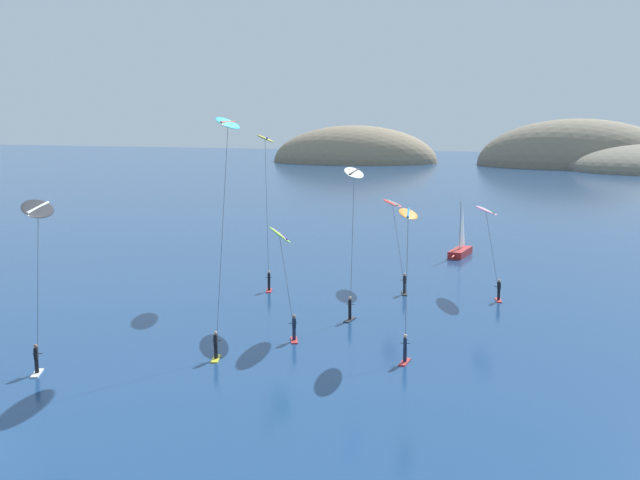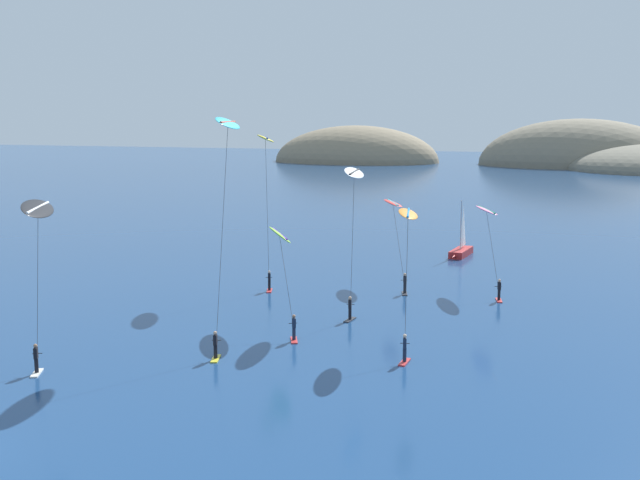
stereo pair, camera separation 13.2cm
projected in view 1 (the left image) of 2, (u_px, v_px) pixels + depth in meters
headland_island at (521, 165)px, 232.37m from camera, size 134.25×57.48×26.91m
sailboat_near at (460, 250)px, 81.53m from camera, size 1.74×5.94×5.70m
kitesurfer_orange at (408, 226)px, 49.56m from camera, size 2.44×7.98×8.39m
kitesurfer_cyan at (227, 138)px, 50.41m from camera, size 3.66×9.29×14.14m
kitesurfer_yellow at (265, 151)px, 66.16m from camera, size 3.50×5.71×12.68m
kitesurfer_white at (354, 183)px, 56.41m from camera, size 2.40×5.94×10.59m
kitesurfer_pink at (487, 217)px, 65.34m from camera, size 3.82×8.06×6.77m
kitesurfer_red at (393, 210)px, 68.71m from camera, size 4.60×8.74×6.98m
kitesurfer_black at (38, 218)px, 45.31m from camera, size 3.97×5.90×9.45m
kitesurfer_lime at (281, 242)px, 54.48m from camera, size 5.26×7.69×6.59m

